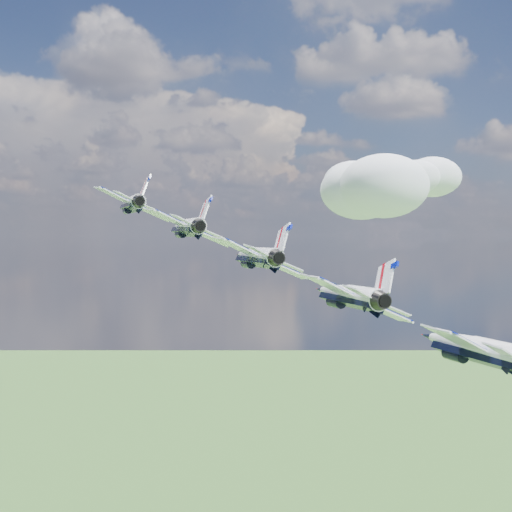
# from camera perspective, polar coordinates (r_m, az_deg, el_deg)

# --- Properties ---
(cloud_far) EXTENTS (52.37, 41.15, 20.57)m
(cloud_far) POSITION_cam_1_polar(r_m,az_deg,el_deg) (298.24, 11.16, 5.50)
(cloud_far) COLOR white
(jet_0) EXTENTS (14.34, 16.59, 7.71)m
(jet_0) POSITION_cam_1_polar(r_m,az_deg,el_deg) (90.90, -9.92, 4.16)
(jet_0) COLOR white
(jet_1) EXTENTS (14.34, 16.59, 7.71)m
(jet_1) POSITION_cam_1_polar(r_m,az_deg,el_deg) (80.34, -5.58, 2.35)
(jet_1) COLOR white
(jet_2) EXTENTS (14.34, 16.59, 7.71)m
(jet_2) POSITION_cam_1_polar(r_m,az_deg,el_deg) (70.48, -0.00, 0.00)
(jet_2) COLOR white
(jet_3) EXTENTS (14.34, 16.59, 7.71)m
(jet_3) POSITION_cam_1_polar(r_m,az_deg,el_deg) (61.66, 7.28, -3.07)
(jet_3) COLOR white
(jet_4) EXTENTS (14.34, 16.59, 7.71)m
(jet_4) POSITION_cam_1_polar(r_m,az_deg,el_deg) (54.37, 16.81, -6.97)
(jet_4) COLOR white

